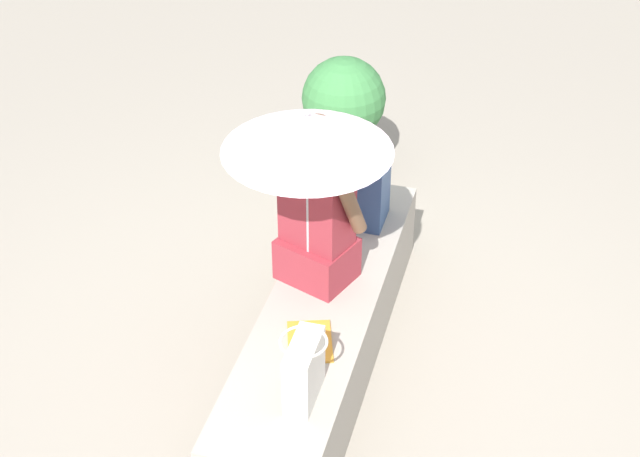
# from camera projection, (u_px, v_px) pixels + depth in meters

# --- Properties ---
(ground_plane) EXTENTS (14.00, 14.00, 0.00)m
(ground_plane) POSITION_uv_depth(u_px,v_px,m) (323.00, 364.00, 4.87)
(ground_plane) COLOR #9E9384
(stone_bench) EXTENTS (2.16, 0.51, 0.43)m
(stone_bench) POSITION_uv_depth(u_px,v_px,m) (323.00, 332.00, 4.74)
(stone_bench) COLOR #A8A093
(stone_bench) RESTS_ON ground
(person_seated) EXTENTS (0.38, 0.51, 0.90)m
(person_seated) POSITION_uv_depth(u_px,v_px,m) (317.00, 212.00, 4.53)
(person_seated) COLOR #992D38
(person_seated) RESTS_ON stone_bench
(parasol) EXTENTS (0.77, 0.77, 0.98)m
(parasol) POSITION_uv_depth(u_px,v_px,m) (307.00, 133.00, 4.19)
(parasol) COLOR #B7B7BC
(parasol) RESTS_ON stone_bench
(handbag_black) EXTENTS (0.25, 0.19, 0.38)m
(handbag_black) POSITION_uv_depth(u_px,v_px,m) (369.00, 192.00, 5.05)
(handbag_black) COLOR #335184
(handbag_black) RESTS_ON stone_bench
(tote_bag_canvas) EXTENTS (0.27, 0.20, 0.32)m
(tote_bag_canvas) POSITION_uv_depth(u_px,v_px,m) (304.00, 369.00, 3.99)
(tote_bag_canvas) COLOR silver
(tote_bag_canvas) RESTS_ON stone_bench
(magazine) EXTENTS (0.33, 0.28, 0.01)m
(magazine) POSITION_uv_depth(u_px,v_px,m) (310.00, 342.00, 4.35)
(magazine) COLOR gold
(magazine) RESTS_ON stone_bench
(planter_near) EXTENTS (0.52, 0.52, 0.88)m
(planter_near) POSITION_uv_depth(u_px,v_px,m) (344.00, 119.00, 5.98)
(planter_near) COLOR gray
(planter_near) RESTS_ON ground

